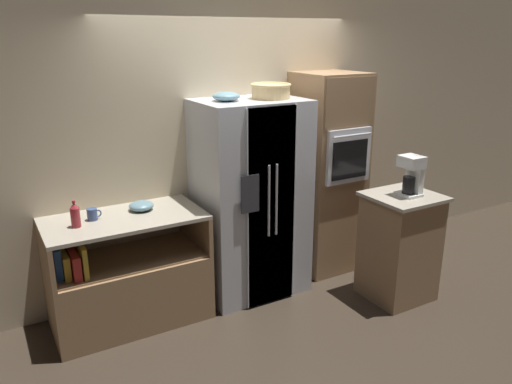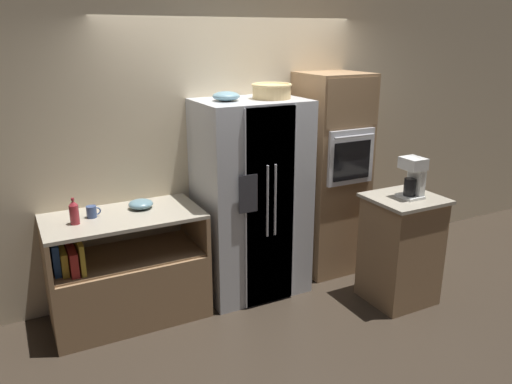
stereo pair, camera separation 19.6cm
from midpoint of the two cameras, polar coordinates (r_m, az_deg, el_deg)
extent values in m
plane|color=#382D23|center=(4.93, 0.78, -10.90)|extent=(20.00, 20.00, 0.00)
cube|color=beige|center=(4.79, -1.46, 6.13)|extent=(12.00, 0.06, 2.80)
cube|color=#93704C|center=(4.47, -13.11, -10.49)|extent=(1.27, 0.68, 0.57)
cube|color=#93704C|center=(4.34, -13.38, -7.07)|extent=(1.22, 0.62, 0.02)
cube|color=#93704C|center=(4.19, -21.77, -6.37)|extent=(0.04, 0.68, 0.34)
cube|color=#93704C|center=(4.44, -5.78, -3.80)|extent=(0.04, 0.68, 0.34)
cube|color=#ADA38E|center=(4.21, -13.71, -2.77)|extent=(1.27, 0.68, 0.03)
cube|color=#284C8E|center=(4.18, -20.81, -6.77)|extent=(0.05, 0.33, 0.25)
cube|color=gold|center=(4.19, -20.04, -7.06)|extent=(0.05, 0.39, 0.19)
cube|color=#B72D28|center=(4.20, -19.18, -6.88)|extent=(0.06, 0.48, 0.20)
cube|color=gold|center=(4.19, -18.40, -6.41)|extent=(0.04, 0.48, 0.25)
cube|color=silver|center=(4.60, 0.67, -0.75)|extent=(0.95, 0.69, 1.81)
cube|color=silver|center=(4.30, 2.83, -2.09)|extent=(0.47, 0.02, 1.78)
cube|color=silver|center=(4.30, 2.97, -2.07)|extent=(0.47, 0.02, 1.78)
cylinder|color=#B2B2B7|center=(4.23, 2.65, -1.11)|extent=(0.02, 0.02, 0.63)
cylinder|color=#B2B2B7|center=(4.27, 3.53, -0.96)|extent=(0.02, 0.02, 0.63)
cube|color=#2D2D33|center=(4.13, 0.47, -0.23)|extent=(0.17, 0.01, 0.33)
cube|color=#93704C|center=(5.08, 9.56, 1.95)|extent=(0.62, 0.59, 2.01)
cube|color=silver|center=(4.78, 11.95, 3.92)|extent=(0.50, 0.04, 0.52)
cube|color=black|center=(4.77, 12.08, 3.50)|extent=(0.41, 0.01, 0.37)
cylinder|color=#B2B2B7|center=(4.71, 12.38, 6.23)|extent=(0.44, 0.02, 0.02)
cube|color=olive|center=(4.70, 12.23, 9.97)|extent=(0.58, 0.01, 0.44)
cube|color=#93704C|center=(4.75, 17.31, -6.44)|extent=(0.56, 0.53, 0.97)
cube|color=#ADA38E|center=(4.58, 17.87, -0.73)|extent=(0.61, 0.58, 0.03)
cylinder|color=tan|center=(4.46, 3.06, 11.36)|extent=(0.33, 0.33, 0.12)
torus|color=tan|center=(4.45, 3.08, 12.12)|extent=(0.35, 0.35, 0.03)
ellipsoid|color=#668C99|center=(4.29, -2.10, 10.89)|extent=(0.23, 0.23, 0.08)
cylinder|color=maroon|center=(4.09, -18.77, -2.48)|extent=(0.07, 0.07, 0.15)
cone|color=maroon|center=(4.05, -18.90, -1.20)|extent=(0.07, 0.07, 0.04)
cylinder|color=maroon|center=(4.05, -18.94, -0.80)|extent=(0.02, 0.02, 0.02)
cylinder|color=#384C7A|center=(4.20, -17.03, -2.19)|extent=(0.08, 0.08, 0.10)
torus|color=#384C7A|center=(4.21, -16.46, -2.10)|extent=(0.06, 0.01, 0.06)
ellipsoid|color=#668C99|center=(4.32, -11.78, -1.37)|extent=(0.21, 0.21, 0.08)
cube|color=white|center=(4.56, 18.37, -0.49)|extent=(0.17, 0.19, 0.02)
cylinder|color=black|center=(4.52, 18.36, 0.54)|extent=(0.10, 0.10, 0.15)
cube|color=white|center=(4.55, 19.06, 1.61)|extent=(0.06, 0.16, 0.36)
cube|color=white|center=(4.48, 18.73, 3.11)|extent=(0.17, 0.19, 0.10)
camera|label=1|loc=(0.10, -88.75, 0.40)|focal=35.00mm
camera|label=2|loc=(0.10, 91.25, -0.40)|focal=35.00mm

